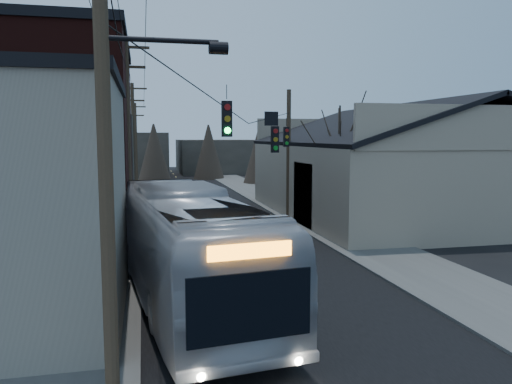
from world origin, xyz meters
The scene contains 12 objects.
road_surface centered at (0.00, 30.00, 0.01)m, with size 9.00×110.00×0.02m, color black.
sidewalk_left centered at (-6.50, 30.00, 0.06)m, with size 4.00×110.00×0.12m, color #474744.
sidewalk_right centered at (6.50, 30.00, 0.06)m, with size 4.00×110.00×0.12m, color #474744.
building_brick centered at (-10.00, 20.00, 5.00)m, with size 10.00×12.00×10.00m, color black.
building_left_far centered at (-9.50, 36.00, 3.50)m, with size 9.00×14.00×7.00m, color #342F29.
warehouse centered at (13.00, 25.00, 2.70)m, with size 16.16×20.60×7.73m.
building_far_left centered at (-6.00, 65.00, 3.00)m, with size 10.00×12.00×6.00m, color #342F29.
building_far_right centered at (7.00, 70.00, 2.50)m, with size 12.00×14.00×5.00m, color #342F29.
bare_tree centered at (6.50, 20.00, 3.60)m, with size 0.40×0.40×7.20m, color black.
utility_lines centered at (-3.11, 24.14, 4.95)m, with size 11.24×45.28×10.50m.
bus centered at (-3.00, 9.92, 1.87)m, with size 3.15×13.44×3.74m, color #A1A4AC.
parked_car centered at (-4.30, 26.78, 0.77)m, with size 1.62×4.66×1.53m, color #9A9DA1.
Camera 1 is at (-4.33, -6.47, 5.45)m, focal length 35.00 mm.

